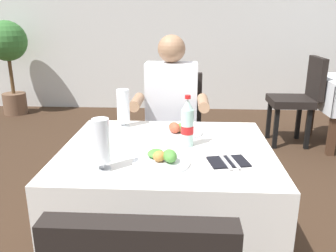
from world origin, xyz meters
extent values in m
cube|color=silver|center=(0.00, 3.80, 1.37)|extent=(11.00, 0.12, 2.73)
cube|color=white|center=(-0.04, 0.08, 0.74)|extent=(1.04, 0.90, 0.02)
cube|color=white|center=(-0.04, -0.36, 0.57)|extent=(1.04, 0.02, 0.32)
cube|color=white|center=(-0.04, 0.52, 0.57)|extent=(1.04, 0.02, 0.32)
cube|color=white|center=(-0.55, 0.08, 0.57)|extent=(0.02, 0.90, 0.32)
cube|color=white|center=(0.47, 0.08, 0.57)|extent=(0.02, 0.90, 0.32)
cube|color=#472D1E|center=(-0.50, 0.47, 0.36)|extent=(0.07, 0.07, 0.73)
cube|color=#472D1E|center=(0.42, 0.47, 0.36)|extent=(0.07, 0.07, 0.73)
cube|color=black|center=(-0.04, 0.83, 0.49)|extent=(0.44, 0.44, 0.08)
cube|color=black|center=(-0.04, 1.08, 0.75)|extent=(0.42, 0.06, 0.44)
cube|color=black|center=(-0.21, 0.66, 0.23)|extent=(0.04, 0.04, 0.45)
cube|color=black|center=(0.13, 0.66, 0.23)|extent=(0.04, 0.04, 0.45)
cube|color=black|center=(-0.21, 1.00, 0.23)|extent=(0.04, 0.04, 0.45)
cube|color=black|center=(0.13, 1.00, 0.23)|extent=(0.04, 0.04, 0.45)
cylinder|color=#282D42|center=(-0.13, 0.63, 0.23)|extent=(0.10, 0.10, 0.45)
cylinder|color=#282D42|center=(0.03, 0.63, 0.23)|extent=(0.10, 0.10, 0.45)
cube|color=#282D42|center=(-0.05, 0.79, 0.51)|extent=(0.34, 0.36, 0.12)
cube|color=silver|center=(-0.05, 0.87, 0.82)|extent=(0.36, 0.20, 0.50)
sphere|color=#997051|center=(-0.05, 0.87, 1.17)|extent=(0.19, 0.19, 0.19)
cylinder|color=#997051|center=(-0.27, 0.64, 0.85)|extent=(0.07, 0.26, 0.07)
cylinder|color=#997051|center=(0.16, 0.64, 0.85)|extent=(0.07, 0.26, 0.07)
cylinder|color=white|center=(-0.05, -0.13, 0.76)|extent=(0.25, 0.25, 0.01)
ellipsoid|color=#4C8E38|center=(-0.01, -0.13, 0.79)|extent=(0.08, 0.10, 0.05)
ellipsoid|color=#B77A38|center=(-0.06, -0.12, 0.79)|extent=(0.08, 0.08, 0.05)
ellipsoid|color=#4C8E38|center=(-0.08, -0.07, 0.78)|extent=(0.09, 0.11, 0.03)
cylinder|color=white|center=(0.03, 0.30, 0.76)|extent=(0.23, 0.23, 0.01)
ellipsoid|color=#4C8E38|center=(0.04, 0.28, 0.79)|extent=(0.09, 0.07, 0.05)
ellipsoid|color=#99602D|center=(0.02, 0.29, 0.78)|extent=(0.09, 0.09, 0.04)
ellipsoid|color=#C14C33|center=(-0.01, 0.27, 0.79)|extent=(0.09, 0.10, 0.06)
cylinder|color=white|center=(-0.31, 0.41, 0.75)|extent=(0.07, 0.07, 0.01)
cylinder|color=white|center=(-0.31, 0.41, 0.77)|extent=(0.02, 0.02, 0.03)
cylinder|color=white|center=(-0.31, 0.41, 0.88)|extent=(0.07, 0.07, 0.19)
cylinder|color=#C68928|center=(-0.31, 0.41, 0.84)|extent=(0.07, 0.07, 0.11)
cylinder|color=white|center=(-0.29, -0.20, 0.75)|extent=(0.07, 0.07, 0.01)
cylinder|color=white|center=(-0.29, -0.20, 0.77)|extent=(0.02, 0.02, 0.03)
cylinder|color=white|center=(-0.29, -0.20, 0.88)|extent=(0.07, 0.07, 0.19)
cylinder|color=gold|center=(-0.29, -0.20, 0.86)|extent=(0.07, 0.07, 0.15)
cylinder|color=silver|center=(0.06, 0.11, 0.84)|extent=(0.06, 0.06, 0.19)
cylinder|color=red|center=(0.06, 0.11, 0.83)|extent=(0.06, 0.06, 0.04)
cone|color=silver|center=(0.06, 0.11, 0.96)|extent=(0.06, 0.06, 0.05)
cylinder|color=red|center=(0.06, 0.11, 1.00)|extent=(0.03, 0.03, 0.02)
cube|color=black|center=(0.25, -0.09, 0.75)|extent=(0.19, 0.16, 0.01)
cube|color=silver|center=(0.23, -0.10, 0.76)|extent=(0.05, 0.19, 0.01)
cube|color=silver|center=(0.27, -0.09, 0.76)|extent=(0.05, 0.19, 0.01)
cube|color=white|center=(1.50, 2.24, 0.57)|extent=(0.02, 0.79, 0.32)
cube|color=#472D1E|center=(1.55, 1.90, 0.36)|extent=(0.07, 0.07, 0.73)
cube|color=#472D1E|center=(1.55, 2.57, 0.36)|extent=(0.07, 0.07, 0.73)
cube|color=black|center=(1.19, 2.24, 0.49)|extent=(0.44, 0.44, 0.08)
cube|color=black|center=(1.44, 2.24, 0.75)|extent=(0.06, 0.42, 0.44)
cube|color=black|center=(1.02, 2.41, 0.23)|extent=(0.04, 0.04, 0.45)
cube|color=black|center=(1.02, 2.07, 0.23)|extent=(0.04, 0.04, 0.45)
cube|color=black|center=(1.36, 2.41, 0.23)|extent=(0.04, 0.04, 0.45)
cube|color=black|center=(1.36, 2.07, 0.23)|extent=(0.04, 0.04, 0.45)
cylinder|color=brown|center=(-2.48, 3.31, 0.15)|extent=(0.33, 0.33, 0.31)
cylinder|color=brown|center=(-2.48, 3.31, 0.57)|extent=(0.05, 0.05, 0.53)
sphere|color=#387533|center=(-2.48, 3.31, 1.06)|extent=(0.56, 0.56, 0.56)
camera|label=1|loc=(0.06, -1.53, 1.37)|focal=36.94mm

